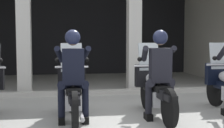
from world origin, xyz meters
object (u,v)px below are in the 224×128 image
police_officer_center_left (73,68)px  police_officer_center_right (160,67)px  motorcycle_center_right (155,89)px  motorcycle_center_left (73,91)px

police_officer_center_left → police_officer_center_right: (1.51, 0.01, 0.00)m
police_officer_center_right → motorcycle_center_right: bearing=83.3°
motorcycle_center_right → motorcycle_center_left: bearing=174.1°
motorcycle_center_left → police_officer_center_left: size_ratio=1.29×
motorcycle_center_left → police_officer_center_left: 0.52m
motorcycle_center_right → police_officer_center_right: bearing=-96.7°
police_officer_center_right → police_officer_center_left: bearing=174.1°
motorcycle_center_right → police_officer_center_right: size_ratio=1.29×
motorcycle_center_right → police_officer_center_right: police_officer_center_right is taller
motorcycle_center_right → police_officer_center_right: 0.52m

